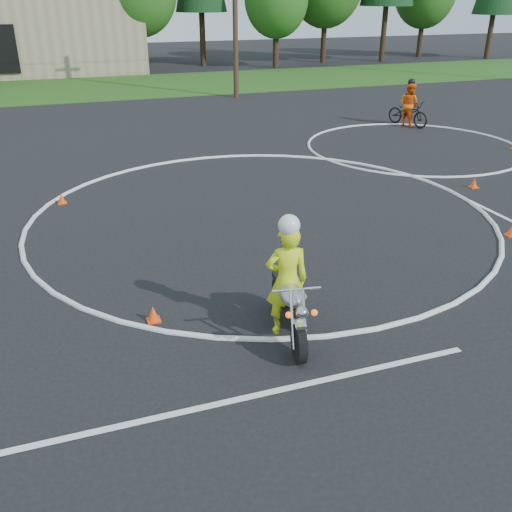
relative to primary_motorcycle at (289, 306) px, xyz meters
name	(u,v)px	position (x,y,z in m)	size (l,w,h in m)	color
ground	(307,261)	(1.53, 2.65, -0.58)	(120.00, 120.00, 0.00)	black
grass_strip	(131,86)	(1.53, 29.65, -0.57)	(120.00, 10.00, 0.02)	#1E4714
course_markings	(314,191)	(3.70, 7.00, -0.57)	(19.05, 19.05, 0.12)	silver
primary_motorcycle	(289,306)	(0.00, 0.00, 0.00)	(0.87, 2.25, 1.19)	black
rider_primary_grp	(287,277)	(0.00, 0.14, 0.49)	(0.80, 0.60, 2.21)	#CDE718
rider_second_grp	(409,109)	(11.43, 14.01, 0.13)	(1.37, 2.23, 2.02)	black
traffic_cones	(366,202)	(4.51, 5.34, -0.44)	(16.55, 8.01, 0.30)	#FF450D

